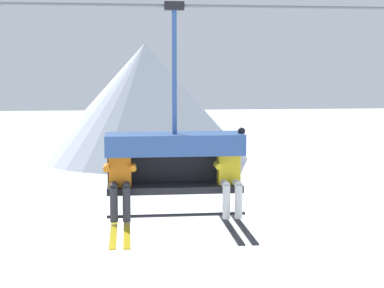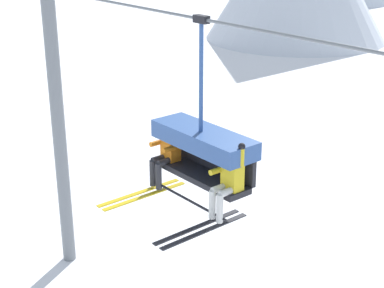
% 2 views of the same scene
% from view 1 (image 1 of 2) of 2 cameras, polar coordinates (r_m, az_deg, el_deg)
% --- Properties ---
extents(mountain_peak_east, '(16.65, 16.65, 9.23)m').
position_cam_1_polar(mountain_peak_east, '(47.77, -4.57, 4.18)').
color(mountain_peak_east, silver).
rests_on(mountain_peak_east, ground_plane).
extents(lift_cable, '(17.58, 0.05, 0.05)m').
position_cam_1_polar(lift_cable, '(8.68, 5.13, 13.12)').
color(lift_cable, slate).
extents(chairlift_chair, '(2.01, 0.74, 3.04)m').
position_cam_1_polar(chairlift_chair, '(8.64, -1.73, -0.79)').
color(chairlift_chair, '#232328').
extents(skier_orange, '(0.46, 1.70, 1.23)m').
position_cam_1_polar(skier_orange, '(8.44, -6.99, -3.14)').
color(skier_orange, orange).
extents(skier_yellow, '(0.48, 1.70, 1.34)m').
position_cam_1_polar(skier_yellow, '(8.58, 3.73, -2.81)').
color(skier_yellow, yellow).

